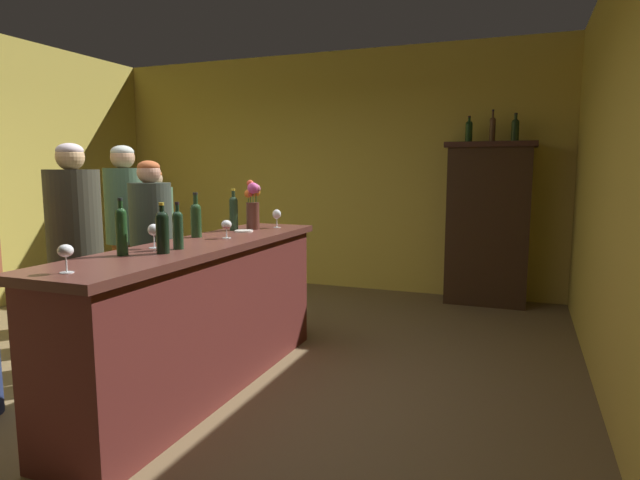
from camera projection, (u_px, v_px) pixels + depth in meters
The scene contains 22 objects.
floor at pixel (160, 378), 3.83m from camera, with size 8.72×8.72×0.00m, color brown.
wall_back at pixel (325, 172), 6.80m from camera, with size 5.95×0.12×2.94m, color gold.
bar_counter at pixel (202, 316), 3.59m from camera, with size 0.59×2.56×1.02m.
display_cabinet at pixel (488, 221), 5.86m from camera, with size 0.95×0.44×1.80m.
wine_bottle_pinot at pixel (178, 228), 3.22m from camera, with size 0.06×0.06×0.29m.
wine_bottle_malbec at pixel (121, 229), 2.99m from camera, with size 0.06×0.06×0.33m.
wine_bottle_syrah at pixel (162, 230), 3.05m from camera, with size 0.07×0.07×0.30m.
wine_bottle_rose at pixel (196, 218), 3.79m from camera, with size 0.08×0.08×0.32m.
wine_bottle_merlot at pixel (234, 211), 4.21m from camera, with size 0.07×0.07×0.33m.
wine_glass_front at pixel (277, 215), 4.41m from camera, with size 0.07×0.07×0.15m.
wine_glass_mid at pixel (66, 252), 2.48m from camera, with size 0.07×0.07×0.14m.
wine_glass_rear at pixel (154, 231), 3.26m from camera, with size 0.07×0.07×0.15m.
wine_glass_spare at pixel (226, 225), 3.73m from camera, with size 0.07×0.07×0.13m.
flower_arrangement at pixel (253, 202), 4.28m from camera, with size 0.14×0.14×0.40m.
cheese_plate at pixel (244, 231), 4.13m from camera, with size 0.14×0.14×0.01m, color white.
display_bottle_left at pixel (469, 130), 5.81m from camera, with size 0.08×0.08×0.28m.
display_bottle_midleft at pixel (492, 128), 5.72m from camera, with size 0.06×0.06×0.34m.
display_bottle_center at pixel (515, 129), 5.64m from camera, with size 0.08×0.08×0.30m.
patron_in_grey at pixel (152, 250), 4.20m from camera, with size 0.33×0.33×1.57m.
patron_tall at pixel (126, 233), 4.65m from camera, with size 0.34×0.34×1.71m.
patron_redhead at pixel (76, 254), 3.67m from camera, with size 0.36×0.36×1.68m.
patron_by_cabinet at pixel (155, 238), 5.35m from camera, with size 0.38×0.38×1.51m.
Camera 1 is at (2.39, -3.01, 1.51)m, focal length 29.74 mm.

